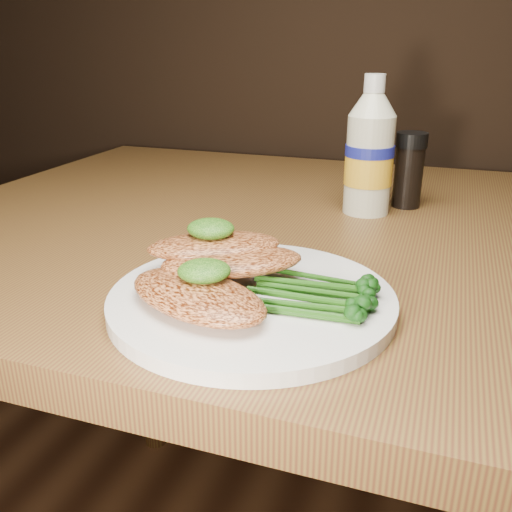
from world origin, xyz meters
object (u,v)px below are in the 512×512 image
(plate, at_px, (252,300))
(pepper_grinder, at_px, (409,170))
(dining_table, at_px, (348,463))
(mayo_bottle, at_px, (370,146))

(plate, height_order, pepper_grinder, pepper_grinder)
(plate, bearing_deg, dining_table, 76.19)
(pepper_grinder, bearing_deg, plate, -105.17)
(dining_table, height_order, plate, plate)
(dining_table, distance_m, plate, 0.46)
(plate, xyz_separation_m, pepper_grinder, (0.10, 0.37, 0.05))
(plate, height_order, mayo_bottle, mayo_bottle)
(mayo_bottle, relative_size, pepper_grinder, 1.75)
(mayo_bottle, bearing_deg, plate, -98.92)
(dining_table, xyz_separation_m, mayo_bottle, (-0.01, 0.07, 0.47))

